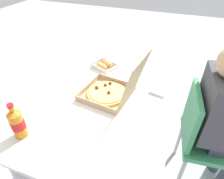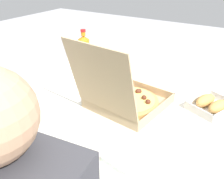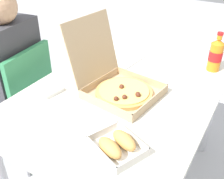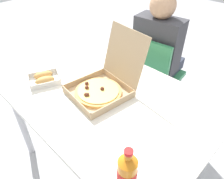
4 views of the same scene
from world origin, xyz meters
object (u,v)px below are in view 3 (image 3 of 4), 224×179
at_px(diner_person, 6,68).
at_px(chair, 20,99).
at_px(pizza_box_open, 118,85).
at_px(bread_side_box, 117,145).
at_px(paper_menu, 57,126).
at_px(cola_bottle, 216,55).
at_px(napkin_pile, 49,90).

bearing_deg(diner_person, chair, -83.45).
height_order(pizza_box_open, bread_side_box, pizza_box_open).
height_order(pizza_box_open, paper_menu, pizza_box_open).
bearing_deg(paper_menu, chair, 85.72).
distance_m(bread_side_box, paper_menu, 0.29).
bearing_deg(chair, pizza_box_open, -83.00).
distance_m(diner_person, cola_bottle, 1.22).
relative_size(diner_person, pizza_box_open, 2.66).
relative_size(chair, pizza_box_open, 1.92).
xyz_separation_m(diner_person, pizza_box_open, (0.09, -0.72, 0.07)).
height_order(diner_person, cola_bottle, diner_person).
xyz_separation_m(chair, bread_side_box, (-0.26, -0.86, 0.25)).
xyz_separation_m(paper_menu, napkin_pile, (0.18, 0.21, 0.01)).
xyz_separation_m(chair, cola_bottle, (0.58, -1.01, 0.32)).
height_order(chair, pizza_box_open, pizza_box_open).
relative_size(pizza_box_open, napkin_pile, 3.93).
bearing_deg(diner_person, bread_side_box, -105.53).
xyz_separation_m(diner_person, bread_side_box, (-0.25, -0.91, 0.04)).
distance_m(chair, napkin_pile, 0.44).
relative_size(chair, napkin_pile, 7.55).
distance_m(chair, pizza_box_open, 0.72).
relative_size(bread_side_box, napkin_pile, 2.12).
height_order(bread_side_box, napkin_pile, bread_side_box).
xyz_separation_m(chair, napkin_pile, (-0.09, -0.36, 0.23)).
relative_size(paper_menu, napkin_pile, 1.91).
bearing_deg(pizza_box_open, diner_person, 96.96).
distance_m(pizza_box_open, paper_menu, 0.37).
xyz_separation_m(bread_side_box, paper_menu, (-0.01, 0.28, -0.02)).
bearing_deg(bread_side_box, chair, 73.08).
bearing_deg(paper_menu, cola_bottle, -6.27).
distance_m(pizza_box_open, cola_bottle, 0.60).
bearing_deg(napkin_pile, chair, 76.31).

